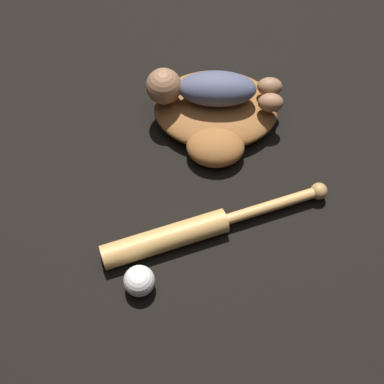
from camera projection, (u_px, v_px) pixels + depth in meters
The scene contains 5 objects.
ground_plane at pixel (225, 106), 1.56m from camera, with size 6.00×6.00×0.00m, color black.
baseball_glove at pixel (216, 115), 1.49m from camera, with size 0.40×0.38×0.08m.
baby_figure at pixel (208, 89), 1.43m from camera, with size 0.38×0.16×0.10m.
baseball_bat at pixel (189, 231), 1.32m from camera, with size 0.59×0.15×0.06m.
baseball at pixel (139, 281), 1.25m from camera, with size 0.07×0.07×0.07m.
Camera 1 is at (0.25, 0.98, 1.22)m, focal length 50.00 mm.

